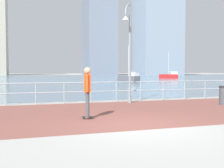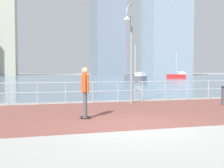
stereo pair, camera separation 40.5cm
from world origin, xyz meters
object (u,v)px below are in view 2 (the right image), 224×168
at_px(skateboarder, 85,88).
at_px(sailboat_red, 136,78).
at_px(lamppost, 130,48).
at_px(sailboat_ivory, 177,76).

height_order(skateboarder, sailboat_red, sailboat_red).
distance_m(lamppost, sailboat_red, 28.67).
bearing_deg(sailboat_red, lamppost, -111.14).
xyz_separation_m(lamppost, sailboat_ivory, (24.68, 40.08, -2.29)).
xyz_separation_m(sailboat_ivory, sailboat_red, (-14.37, -13.42, -0.01)).
relative_size(sailboat_ivory, sailboat_red, 1.01).
height_order(skateboarder, sailboat_ivory, sailboat_ivory).
bearing_deg(skateboarder, lamppost, 52.77).
bearing_deg(sailboat_red, skateboarder, -113.55).
xyz_separation_m(lamppost, skateboarder, (-3.07, -4.05, -1.74)).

